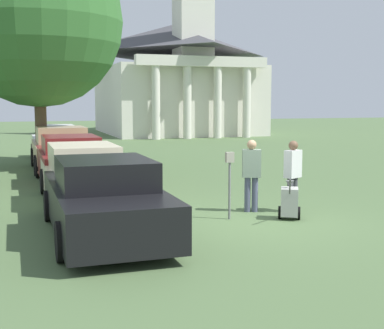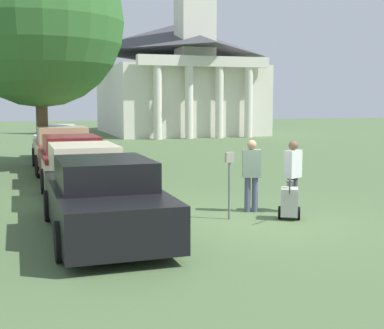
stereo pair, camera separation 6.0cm
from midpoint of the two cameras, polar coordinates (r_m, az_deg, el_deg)
ground_plane at (r=11.47m, az=6.24°, el=-6.08°), size 120.00×120.00×0.00m
parked_car_black at (r=10.31m, az=-9.28°, el=-3.70°), size 2.07×5.00×1.48m
parked_car_cream at (r=13.64m, az=-11.41°, el=-1.24°), size 1.95×5.30×1.49m
parked_car_maroon at (r=16.91m, az=-12.68°, el=0.37°), size 1.99×5.14×1.49m
parked_car_tan at (r=20.43m, az=-13.58°, el=1.52°), size 2.12×4.63×1.61m
parked_car_white at (r=23.57m, az=-14.16°, el=2.10°), size 1.94×4.96×1.53m
parking_meter at (r=11.49m, az=4.17°, el=-0.91°), size 0.18×0.09×1.46m
person_worker at (r=12.33m, az=6.50°, el=-0.72°), size 0.47×0.35×1.67m
person_supervisor at (r=12.47m, az=10.84°, el=-0.77°), size 0.47×0.39×1.65m
equipment_cart at (r=11.75m, az=10.49°, el=-3.92°), size 0.65×0.96×1.00m
church at (r=42.82m, az=-1.49°, el=10.05°), size 11.13×13.75×22.40m
shade_tree at (r=21.45m, az=-15.94°, el=14.39°), size 6.36×6.36×8.67m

